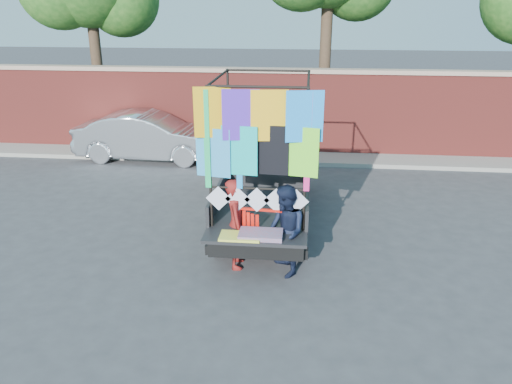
# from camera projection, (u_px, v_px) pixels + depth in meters

# --- Properties ---
(ground) EXTENTS (90.00, 90.00, 0.00)m
(ground) POSITION_uv_depth(u_px,v_px,m) (274.00, 260.00, 9.18)
(ground) COLOR #38383A
(ground) RESTS_ON ground
(brick_wall) EXTENTS (30.00, 0.45, 2.61)m
(brick_wall) POSITION_uv_depth(u_px,v_px,m) (291.00, 111.00, 15.22)
(brick_wall) COLOR maroon
(brick_wall) RESTS_ON ground
(curb) EXTENTS (30.00, 1.20, 0.12)m
(curb) POSITION_uv_depth(u_px,v_px,m) (289.00, 158.00, 15.02)
(curb) COLOR gray
(curb) RESTS_ON ground
(pickup_truck) EXTENTS (2.04, 5.13, 3.23)m
(pickup_truck) POSITION_uv_depth(u_px,v_px,m) (269.00, 179.00, 10.91)
(pickup_truck) COLOR black
(pickup_truck) RESTS_ON ground
(sedan) EXTENTS (4.35, 1.64, 1.42)m
(sedan) POSITION_uv_depth(u_px,v_px,m) (149.00, 136.00, 14.85)
(sedan) COLOR silver
(sedan) RESTS_ON ground
(woman) EXTENTS (0.46, 0.64, 1.64)m
(woman) POSITION_uv_depth(u_px,v_px,m) (237.00, 224.00, 8.70)
(woman) COLOR maroon
(woman) RESTS_ON ground
(man) EXTENTS (0.84, 0.94, 1.61)m
(man) POSITION_uv_depth(u_px,v_px,m) (285.00, 231.00, 8.45)
(man) COLOR #131B31
(man) RESTS_ON ground
(streamer_bundle) EXTENTS (0.89, 0.12, 0.62)m
(streamer_bundle) POSITION_uv_depth(u_px,v_px,m) (255.00, 219.00, 8.52)
(streamer_bundle) COLOR red
(streamer_bundle) RESTS_ON ground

